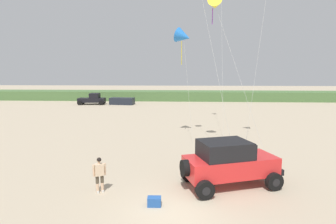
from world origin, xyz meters
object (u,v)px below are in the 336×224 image
at_px(cooler_box, 154,202).
at_px(distant_sedan, 122,101).
at_px(person_watching, 99,173).
at_px(distant_pickup, 93,99).
at_px(kite_red_delta, 184,37).
at_px(jeep, 229,162).
at_px(kite_yellow_diamond, 215,4).

relative_size(cooler_box, distant_sedan, 0.13).
height_order(person_watching, distant_pickup, distant_pickup).
xyz_separation_m(cooler_box, distant_sedan, (-9.61, 36.21, 0.41)).
bearing_deg(kite_red_delta, cooler_box, -95.44).
relative_size(jeep, person_watching, 3.00).
relative_size(distant_sedan, kite_yellow_diamond, 0.39).
bearing_deg(person_watching, cooler_box, -23.54).
bearing_deg(person_watching, distant_sedan, 101.23).
xyz_separation_m(cooler_box, kite_yellow_diamond, (3.27, 9.13, 9.95)).
distance_m(jeep, person_watching, 6.15).
bearing_deg(distant_sedan, cooler_box, -68.71).
distance_m(person_watching, kite_red_delta, 13.57).
bearing_deg(kite_yellow_diamond, distant_sedan, 115.44).
relative_size(distant_sedan, kite_red_delta, 0.46).
xyz_separation_m(person_watching, distant_pickup, (-12.20, 34.95, 0.00)).
height_order(jeep, person_watching, jeep).
bearing_deg(cooler_box, distant_pickup, 109.89).
height_order(distant_pickup, kite_yellow_diamond, kite_yellow_diamond).
distance_m(person_watching, distant_sedan, 35.74).
relative_size(jeep, kite_red_delta, 0.55).
bearing_deg(jeep, distant_sedan, 110.96).
relative_size(kite_red_delta, kite_yellow_diamond, 0.84).
bearing_deg(kite_red_delta, kite_yellow_diamond, -51.81).
bearing_deg(kite_red_delta, jeep, -76.69).
relative_size(distant_pickup, distant_sedan, 1.12).
bearing_deg(person_watching, jeep, 10.23).
height_order(person_watching, kite_red_delta, kite_red_delta).
xyz_separation_m(jeep, person_watching, (-6.05, -1.09, -0.26)).
relative_size(person_watching, kite_red_delta, 0.18).
height_order(jeep, kite_yellow_diamond, kite_yellow_diamond).
xyz_separation_m(person_watching, kite_yellow_diamond, (5.92, 7.98, 9.21)).
distance_m(jeep, kite_red_delta, 12.21).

